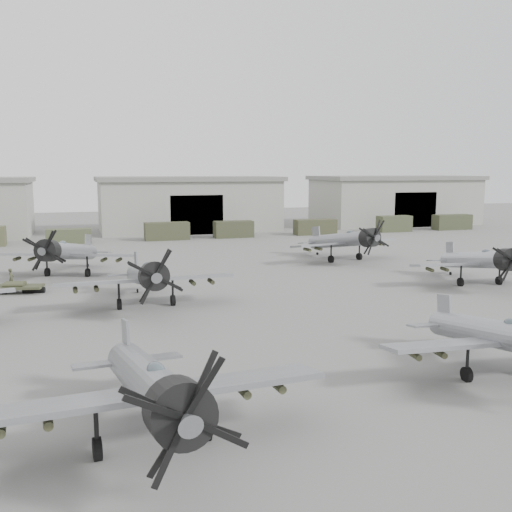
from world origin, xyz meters
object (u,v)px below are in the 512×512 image
at_px(aircraft_near_0, 153,388).
at_px(ground_crew, 11,278).
at_px(aircraft_mid_2, 482,260).
at_px(aircraft_far_0, 66,252).
at_px(aircraft_near_1, 503,336).
at_px(aircraft_mid_1, 146,276).
at_px(aircraft_far_1, 346,240).

bearing_deg(aircraft_near_0, ground_crew, 99.34).
bearing_deg(aircraft_mid_2, aircraft_far_0, 163.51).
height_order(aircraft_near_1, aircraft_far_0, aircraft_far_0).
bearing_deg(aircraft_mid_2, aircraft_near_0, -138.30).
bearing_deg(aircraft_far_0, aircraft_mid_1, -47.34).
relative_size(aircraft_mid_1, ground_crew, 7.61).
relative_size(aircraft_near_0, aircraft_mid_2, 1.07).
bearing_deg(aircraft_mid_1, aircraft_far_0, 110.14).
distance_m(aircraft_near_0, aircraft_far_1, 44.03).
height_order(aircraft_mid_2, aircraft_far_1, aircraft_far_1).
relative_size(aircraft_mid_1, aircraft_far_1, 0.99).
bearing_deg(aircraft_far_1, aircraft_far_0, 169.23).
relative_size(aircraft_near_0, aircraft_near_1, 1.12).
distance_m(aircraft_near_1, ground_crew, 38.26).
distance_m(aircraft_near_1, aircraft_far_1, 35.10).
bearing_deg(aircraft_near_0, aircraft_mid_1, 79.61).
xyz_separation_m(aircraft_mid_2, ground_crew, (-38.12, 10.85, -1.34)).
bearing_deg(ground_crew, aircraft_far_0, -37.52).
distance_m(aircraft_mid_2, aircraft_far_0, 36.93).
height_order(aircraft_mid_2, aircraft_far_0, aircraft_far_0).
height_order(aircraft_near_0, aircraft_near_1, aircraft_near_0).
xyz_separation_m(aircraft_near_1, ground_crew, (-24.27, 29.55, -1.25)).
xyz_separation_m(aircraft_mid_2, aircraft_far_1, (-5.12, 15.29, 0.13)).
bearing_deg(aircraft_far_0, aircraft_near_1, -38.14).
distance_m(aircraft_far_1, ground_crew, 33.33).
xyz_separation_m(aircraft_mid_1, ground_crew, (-9.98, 10.30, -1.48)).
relative_size(aircraft_near_1, aircraft_far_1, 0.90).
bearing_deg(aircraft_near_0, aircraft_mid_2, 29.94).
relative_size(aircraft_near_0, aircraft_far_1, 1.00).
height_order(aircraft_far_0, aircraft_far_1, aircraft_far_0).
relative_size(aircraft_mid_2, ground_crew, 7.23).
relative_size(aircraft_near_1, ground_crew, 6.91).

